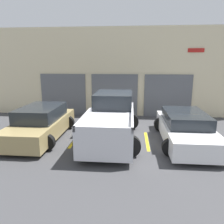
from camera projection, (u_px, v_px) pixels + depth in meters
The scene contains 9 objects.
ground_plane at pixel (114, 130), 10.61m from camera, with size 28.00×28.00×0.00m, color #3D3D3F.
shophouse_building at pixel (118, 73), 13.22m from camera, with size 15.95×0.68×5.21m.
pickup_truck at pixel (112, 119), 9.37m from camera, with size 2.40×5.13×1.83m.
sedan_white at pixel (185, 128), 8.91m from camera, with size 2.21×4.62×1.25m.
sedan_side at pixel (41, 123), 9.44m from camera, with size 2.16×4.41×1.37m.
parking_stripe_far_left at pixel (9, 136), 9.69m from camera, with size 0.12×2.20×0.01m, color gold.
parking_stripe_left at pixel (76, 139), 9.42m from camera, with size 0.12×2.20×0.01m, color gold.
parking_stripe_centre at pixel (147, 141), 9.15m from camera, with size 0.12×2.20×0.01m, color gold.
parking_stripe_right at pixel (222, 143), 8.88m from camera, with size 0.12×2.20×0.01m, color gold.
Camera 1 is at (0.85, -10.10, 3.26)m, focal length 35.00 mm.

